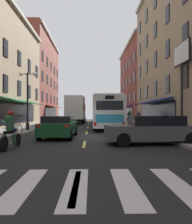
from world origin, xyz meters
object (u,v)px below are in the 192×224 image
at_px(sedan_mid, 59,126).
at_px(street_lamp_twin, 28,98).
at_px(transit_bus, 106,112).
at_px(bicycle_near, 10,129).
at_px(sedan_near, 153,130).
at_px(motorcycle_rider, 11,133).
at_px(billboard_sign, 182,64).
at_px(pedestrian_near, 130,116).
at_px(sedan_far, 78,118).
at_px(pedestrian_mid, 139,118).
at_px(box_truck, 76,110).

bearing_deg(sedan_mid, street_lamp_twin, 125.15).
height_order(transit_bus, bicycle_near, transit_bus).
height_order(sedan_near, motorcycle_rider, motorcycle_rider).
xyz_separation_m(billboard_sign, sedan_near, (-3.65, -5.50, -4.43)).
xyz_separation_m(transit_bus, pedestrian_near, (3.32, 5.28, -0.51)).
bearing_deg(sedan_far, pedestrian_mid, -68.84).
relative_size(bicycle_near, pedestrian_near, 0.92).
bearing_deg(sedan_far, bicycle_near, -96.00).
bearing_deg(motorcycle_rider, sedan_far, 87.92).
bearing_deg(box_truck, billboard_sign, -61.51).
xyz_separation_m(bicycle_near, street_lamp_twin, (-0.11, 4.34, 2.29)).
relative_size(sedan_near, pedestrian_mid, 2.82).
distance_m(sedan_near, pedestrian_mid, 11.92).
height_order(billboard_sign, sedan_far, billboard_sign).
bearing_deg(bicycle_near, street_lamp_twin, 91.46).
distance_m(sedan_far, motorcycle_rider, 31.60).
height_order(pedestrian_near, street_lamp_twin, street_lamp_twin).
xyz_separation_m(billboard_sign, sedan_far, (-9.01, 24.67, -4.46)).
distance_m(billboard_sign, pedestrian_mid, 7.77).
distance_m(billboard_sign, bicycle_near, 12.88).
bearing_deg(sedan_near, street_lamp_twin, 137.06).
distance_m(sedan_near, street_lamp_twin, 11.51).
bearing_deg(sedan_near, motorcycle_rider, -167.79).
relative_size(sedan_far, bicycle_near, 2.85).
height_order(motorcycle_rider, street_lamp_twin, street_lamp_twin).
distance_m(transit_bus, sedan_far, 18.73).
xyz_separation_m(sedan_mid, street_lamp_twin, (-3.22, 4.58, 2.09)).
relative_size(sedan_near, pedestrian_near, 2.55).
bearing_deg(pedestrian_near, street_lamp_twin, -66.42).
distance_m(pedestrian_mid, street_lamp_twin, 10.98).
bearing_deg(pedestrian_near, sedan_near, -25.48).
distance_m(box_truck, motorcycle_rider, 23.29).
bearing_deg(billboard_sign, bicycle_near, -169.83).
bearing_deg(pedestrian_mid, street_lamp_twin, 66.90).
xyz_separation_m(sedan_far, pedestrian_mid, (7.11, -18.38, 0.30)).
distance_m(billboard_sign, pedestrian_near, 12.46).
relative_size(box_truck, sedan_far, 1.60).
height_order(billboard_sign, pedestrian_mid, billboard_sign).
bearing_deg(motorcycle_rider, billboard_sign, 34.20).
bearing_deg(street_lamp_twin, motorcycle_rider, -78.98).
distance_m(sedan_far, pedestrian_near, 14.87).
height_order(transit_bus, pedestrian_near, transit_bus).
bearing_deg(sedan_far, sedan_near, -79.93).
height_order(sedan_far, motorcycle_rider, motorcycle_rider).
height_order(motorcycle_rider, pedestrian_near, pedestrian_near).
relative_size(billboard_sign, sedan_far, 1.38).
height_order(sedan_far, street_lamp_twin, street_lamp_twin).
distance_m(motorcycle_rider, pedestrian_mid, 15.57).
bearing_deg(sedan_far, billboard_sign, -69.93).
bearing_deg(street_lamp_twin, billboard_sign, -10.51).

